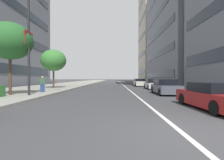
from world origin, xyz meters
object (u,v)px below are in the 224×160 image
at_px(street_lamp_with_banners, 33,30).
at_px(pedestrian_on_plaza, 42,84).
at_px(car_far_down_avenue, 165,87).
at_px(car_mid_block_traffic, 139,83).
at_px(car_lead_in_lane, 153,84).
at_px(street_tree_far_plaza, 53,60).
at_px(car_following_behind, 214,97).
at_px(street_tree_mid_sidewalk, 10,41).

height_order(street_lamp_with_banners, pedestrian_on_plaza, street_lamp_with_banners).
distance_m(car_far_down_avenue, car_mid_block_traffic, 14.97).
bearing_deg(street_lamp_with_banners, car_mid_block_traffic, -31.86).
relative_size(car_far_down_avenue, street_lamp_with_banners, 0.53).
height_order(car_far_down_avenue, car_lead_in_lane, car_lead_in_lane).
bearing_deg(car_lead_in_lane, street_tree_far_plaza, 92.83).
bearing_deg(car_mid_block_traffic, car_following_behind, 178.89).
bearing_deg(street_tree_mid_sidewalk, car_far_down_avenue, -79.09).
bearing_deg(car_far_down_avenue, street_lamp_with_banners, 104.73).
height_order(street_tree_mid_sidewalk, pedestrian_on_plaza, street_tree_mid_sidewalk).
distance_m(car_far_down_avenue, street_tree_far_plaza, 14.97).
xyz_separation_m(car_far_down_avenue, pedestrian_on_plaza, (0.23, 11.56, 0.26)).
bearing_deg(car_following_behind, street_lamp_with_banners, 63.90).
height_order(street_tree_mid_sidewalk, street_tree_far_plaza, street_tree_mid_sidewalk).
bearing_deg(car_lead_in_lane, street_lamp_with_banners, 131.28).
distance_m(car_lead_in_lane, street_tree_mid_sidewalk, 17.09).
height_order(car_mid_block_traffic, pedestrian_on_plaza, pedestrian_on_plaza).
distance_m(street_lamp_with_banners, pedestrian_on_plaza, 5.21).
relative_size(street_tree_mid_sidewalk, pedestrian_on_plaza, 3.77).
relative_size(car_mid_block_traffic, street_tree_far_plaza, 0.86).
bearing_deg(car_mid_block_traffic, street_lamp_with_banners, 146.42).
relative_size(car_following_behind, pedestrian_on_plaza, 2.94).
xyz_separation_m(car_mid_block_traffic, pedestrian_on_plaza, (-14.74, 11.39, 0.25)).
bearing_deg(street_tree_far_plaza, car_far_down_avenue, -117.91).
bearing_deg(car_lead_in_lane, street_tree_mid_sidewalk, 126.87).
xyz_separation_m(car_following_behind, street_tree_mid_sidewalk, (5.05, 13.02, 3.80)).
relative_size(street_tree_mid_sidewalk, street_tree_far_plaza, 1.11).
distance_m(car_lead_in_lane, street_lamp_with_banners, 15.96).
xyz_separation_m(car_mid_block_traffic, street_tree_mid_sidewalk, (-17.46, 12.78, 3.75)).
height_order(car_lead_in_lane, pedestrian_on_plaza, pedestrian_on_plaza).
bearing_deg(street_tree_mid_sidewalk, car_lead_in_lane, -54.04).
relative_size(car_following_behind, street_tree_mid_sidewalk, 0.78).
height_order(car_far_down_avenue, street_tree_far_plaza, street_tree_far_plaza).
bearing_deg(car_lead_in_lane, car_far_down_avenue, 176.64).
bearing_deg(car_mid_block_traffic, street_tree_mid_sidewalk, 142.09).
height_order(car_lead_in_lane, street_lamp_with_banners, street_lamp_with_banners).
bearing_deg(car_lead_in_lane, pedestrian_on_plaza, 121.17).
height_order(car_lead_in_lane, car_mid_block_traffic, car_lead_in_lane).
bearing_deg(street_lamp_with_banners, pedestrian_on_plaza, 9.36).
xyz_separation_m(street_tree_far_plaza, pedestrian_on_plaza, (-6.61, -1.36, -2.95)).
height_order(car_mid_block_traffic, street_lamp_with_banners, street_lamp_with_banners).
bearing_deg(street_lamp_with_banners, car_lead_in_lane, -49.62).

